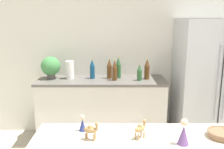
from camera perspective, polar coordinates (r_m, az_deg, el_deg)
The scene contains 16 objects.
wall_back at distance 3.85m, azimuth 2.20°, elevation 5.02°, with size 8.00×0.06×2.55m.
back_counter at distance 3.72m, azimuth -2.28°, elevation -8.06°, with size 1.83×0.63×0.94m.
refrigerator at distance 3.79m, azimuth 21.60°, elevation -1.89°, with size 0.93×0.72×1.78m.
potted_plant at distance 3.69m, azimuth -13.78°, elevation 1.80°, with size 0.27×0.27×0.32m.
paper_towel_roll at distance 3.64m, azimuth -9.56°, elevation 1.04°, with size 0.12×0.12×0.26m.
back_bottle_0 at distance 3.61m, azimuth -0.54°, elevation 1.30°, with size 0.07×0.07×0.29m.
back_bottle_1 at distance 3.59m, azimuth 8.06°, elevation 1.21°, with size 0.07×0.07×0.30m.
back_bottle_2 at distance 3.49m, azimuth 0.69°, elevation 0.95°, with size 0.07×0.07×0.30m.
back_bottle_3 at distance 3.50m, azimuth 6.35°, elevation 0.44°, with size 0.07×0.07×0.24m.
back_bottle_4 at distance 3.63m, azimuth 1.54°, elevation 1.58°, with size 0.07×0.07×0.32m.
back_bottle_5 at distance 3.61m, azimuth -4.47°, elevation 1.28°, with size 0.07×0.07×0.29m.
fruit_bowl at distance 1.87m, azimuth 23.90°, elevation -12.26°, with size 0.20×0.20×0.05m.
camel_figurine at distance 1.67m, azimuth -4.79°, elevation -12.39°, with size 0.10×0.07×0.13m.
camel_figurine_second at distance 1.70m, azimuth 6.56°, elevation -12.11°, with size 0.09×0.09×0.12m.
wise_man_figurine_crimson at distance 1.67m, azimuth 16.09°, elevation -12.81°, with size 0.07×0.07×0.17m.
wise_man_figurine_purple at distance 1.81m, azimuth -6.70°, elevation -11.16°, with size 0.05×0.05×0.12m.
Camera 1 is at (-0.14, -1.08, 1.78)m, focal length 40.00 mm.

